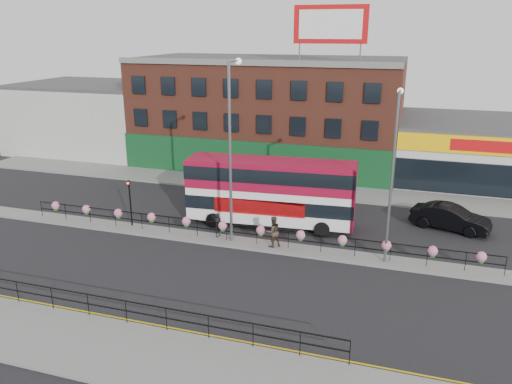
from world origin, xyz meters
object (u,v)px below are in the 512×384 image
(pedestrian_a, at_px, (218,225))
(double_decker_bus, at_px, (271,186))
(lamp_column_west, at_px, (232,137))
(car, at_px, (450,218))
(lamp_column_east, at_px, (393,164))
(pedestrian_b, at_px, (273,232))

(pedestrian_a, bearing_deg, double_decker_bus, -27.67)
(pedestrian_a, height_order, lamp_column_west, lamp_column_west)
(car, bearing_deg, double_decker_bus, 120.22)
(double_decker_bus, distance_m, pedestrian_a, 4.56)
(car, bearing_deg, pedestrian_a, 129.75)
(pedestrian_a, bearing_deg, lamp_column_east, -80.95)
(lamp_column_east, bearing_deg, double_decker_bus, 155.75)
(car, xyz_separation_m, pedestrian_b, (-10.48, -6.56, 0.29))
(pedestrian_a, height_order, pedestrian_b, pedestrian_b)
(pedestrian_b, xyz_separation_m, lamp_column_west, (-2.73, 0.37, 5.57))
(pedestrian_b, distance_m, lamp_column_east, 8.20)
(double_decker_bus, relative_size, lamp_column_east, 1.19)
(car, distance_m, pedestrian_a, 15.50)
(lamp_column_east, bearing_deg, car, 59.31)
(pedestrian_a, distance_m, pedestrian_b, 3.78)
(double_decker_bus, height_order, pedestrian_b, double_decker_bus)
(double_decker_bus, distance_m, lamp_column_west, 5.35)
(double_decker_bus, relative_size, pedestrian_a, 7.24)
(car, bearing_deg, pedestrian_b, 138.50)
(pedestrian_b, bearing_deg, lamp_column_east, 140.87)
(double_decker_bus, bearing_deg, lamp_column_west, -114.94)
(car, height_order, pedestrian_a, pedestrian_a)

